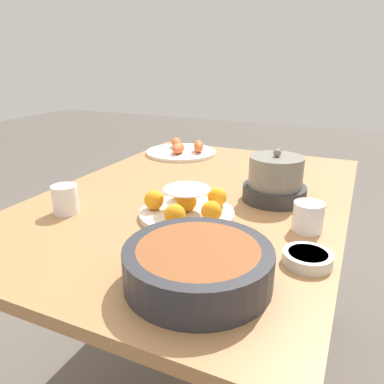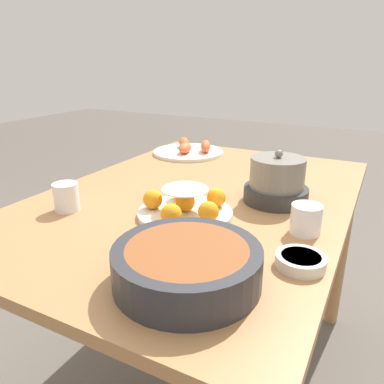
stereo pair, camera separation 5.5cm
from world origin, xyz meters
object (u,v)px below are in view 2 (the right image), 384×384
at_px(dining_table, 198,223).
at_px(cup_far, 306,219).
at_px(seafood_platter, 189,150).
at_px(cup_near, 66,197).
at_px(cake_plate, 185,206).
at_px(serving_bowl, 187,264).
at_px(warming_pot, 277,182).
at_px(sauce_bowl, 301,261).

bearing_deg(dining_table, cup_far, 71.01).
height_order(seafood_platter, cup_near, cup_near).
bearing_deg(cake_plate, seafood_platter, -152.98).
distance_m(serving_bowl, seafood_platter, 1.04).
distance_m(dining_table, cup_near, 0.43).
relative_size(cake_plate, warming_pot, 1.36).
bearing_deg(dining_table, cup_near, -43.22).
bearing_deg(sauce_bowl, warming_pot, -156.32).
bearing_deg(cake_plate, sauce_bowl, 70.67).
xyz_separation_m(serving_bowl, cup_far, (-0.33, 0.16, -0.00)).
relative_size(seafood_platter, warming_pot, 1.64).
bearing_deg(dining_table, cake_plate, 15.55).
distance_m(dining_table, warming_pot, 0.30).
bearing_deg(serving_bowl, seafood_platter, -152.31).
height_order(cup_near, warming_pot, warming_pot).
relative_size(cup_far, warming_pot, 0.39).
bearing_deg(cup_far, sauce_bowl, 8.76).
bearing_deg(cup_near, serving_bowl, 71.22).
relative_size(serving_bowl, sauce_bowl, 2.73).
height_order(cake_plate, serving_bowl, cake_plate).
bearing_deg(cup_near, cup_far, 104.63).
bearing_deg(sauce_bowl, seafood_platter, -138.54).
xyz_separation_m(dining_table, serving_bowl, (0.46, 0.21, 0.15)).
height_order(dining_table, seafood_platter, seafood_platter).
relative_size(sauce_bowl, cup_far, 1.39).
xyz_separation_m(cup_near, cup_far, (-0.17, 0.64, -0.00)).
distance_m(serving_bowl, cup_far, 0.37).
bearing_deg(cup_near, warming_pot, 124.06).
bearing_deg(cup_far, warming_pot, -144.87).
bearing_deg(serving_bowl, sauce_bowl, 131.44).
relative_size(serving_bowl, warming_pot, 1.50).
height_order(cake_plate, seafood_platter, cake_plate).
relative_size(dining_table, seafood_platter, 4.13).
xyz_separation_m(sauce_bowl, cup_far, (-0.17, -0.03, 0.02)).
distance_m(cake_plate, serving_bowl, 0.33).
distance_m(sauce_bowl, warming_pot, 0.38).
relative_size(dining_table, cup_far, 17.14).
relative_size(cake_plate, sauce_bowl, 2.47).
bearing_deg(cake_plate, cup_far, 98.54).
height_order(sauce_bowl, cup_far, cup_far).
distance_m(serving_bowl, sauce_bowl, 0.25).
bearing_deg(seafood_platter, cake_plate, 27.02).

